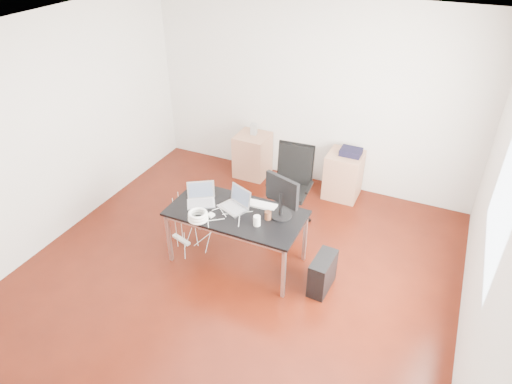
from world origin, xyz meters
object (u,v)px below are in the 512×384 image
at_px(office_chair, 292,181).
at_px(filing_cabinet_left, 253,155).
at_px(desk, 236,216).
at_px(pc_tower, 322,273).
at_px(filing_cabinet_right, 343,175).

bearing_deg(office_chair, filing_cabinet_left, 134.41).
relative_size(desk, filing_cabinet_left, 2.29).
relative_size(office_chair, pc_tower, 2.40).
bearing_deg(pc_tower, filing_cabinet_left, 135.43).
bearing_deg(filing_cabinet_right, pc_tower, -80.69).
distance_m(desk, office_chair, 1.14).
bearing_deg(desk, filing_cabinet_right, 68.94).
bearing_deg(desk, office_chair, 76.15).
xyz_separation_m(office_chair, filing_cabinet_left, (-1.00, 0.89, -0.26)).
relative_size(desk, office_chair, 1.48).
relative_size(filing_cabinet_right, pc_tower, 1.56).
distance_m(desk, pc_tower, 1.20).
bearing_deg(office_chair, pc_tower, -57.79).
xyz_separation_m(office_chair, filing_cabinet_right, (0.50, 0.89, -0.26)).
height_order(filing_cabinet_left, filing_cabinet_right, same).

